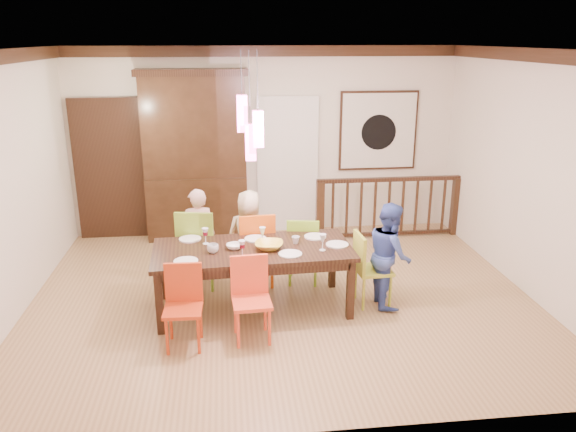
{
  "coord_description": "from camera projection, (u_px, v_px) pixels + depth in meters",
  "views": [
    {
      "loc": [
        -0.64,
        -6.21,
        3.02
      ],
      "look_at": [
        0.08,
        0.08,
        1.0
      ],
      "focal_mm": 35.0,
      "sensor_mm": 36.0,
      "label": 1
    }
  ],
  "objects": [
    {
      "name": "china_hutch",
      "position": [
        195.0,
        156.0,
        8.52
      ],
      "size": [
        1.64,
        0.46,
        2.58
      ],
      "color": "black",
      "rests_on": "floor"
    },
    {
      "name": "white_doorway",
      "position": [
        288.0,
        167.0,
        8.91
      ],
      "size": [
        0.97,
        0.05,
        2.22
      ],
      "primitive_type": "cube",
      "color": "silver",
      "rests_on": "wall_back"
    },
    {
      "name": "wine_glass_d",
      "position": [
        323.0,
        242.0,
        6.23
      ],
      "size": [
        0.08,
        0.08,
        0.19
      ],
      "primitive_type": null,
      "color": "silver",
      "rests_on": "dining_table"
    },
    {
      "name": "cup_right",
      "position": [
        296.0,
        240.0,
        6.45
      ],
      "size": [
        0.12,
        0.12,
        0.09
      ],
      "primitive_type": "imported",
      "rotation": [
        0.0,
        0.0,
        0.35
      ],
      "color": "silver",
      "rests_on": "dining_table"
    },
    {
      "name": "small_bowl",
      "position": [
        235.0,
        246.0,
        6.29
      ],
      "size": [
        0.23,
        0.23,
        0.06
      ],
      "primitive_type": "imported",
      "rotation": [
        0.0,
        0.0,
        -0.32
      ],
      "color": "white",
      "rests_on": "dining_table"
    },
    {
      "name": "cup_left",
      "position": [
        213.0,
        249.0,
        6.17
      ],
      "size": [
        0.15,
        0.15,
        0.1
      ],
      "primitive_type": "imported",
      "rotation": [
        0.0,
        0.0,
        0.17
      ],
      "color": "silver",
      "rests_on": "dining_table"
    },
    {
      "name": "plate_end_right",
      "position": [
        337.0,
        245.0,
        6.41
      ],
      "size": [
        0.26,
        0.26,
        0.01
      ],
      "primitive_type": "cylinder",
      "color": "white",
      "rests_on": "dining_table"
    },
    {
      "name": "plate_far_mid",
      "position": [
        256.0,
        239.0,
        6.6
      ],
      "size": [
        0.26,
        0.26,
        0.01
      ],
      "primitive_type": "cylinder",
      "color": "white",
      "rests_on": "dining_table"
    },
    {
      "name": "person_end_right",
      "position": [
        390.0,
        254.0,
        6.5
      ],
      "size": [
        0.48,
        0.61,
        1.24
      ],
      "primitive_type": "imported",
      "rotation": [
        0.0,
        0.0,
        1.54
      ],
      "color": "#3C53A8",
      "rests_on": "floor"
    },
    {
      "name": "chair_far_left",
      "position": [
        199.0,
        241.0,
        7.0
      ],
      "size": [
        0.54,
        0.54,
        1.03
      ],
      "rotation": [
        0.0,
        0.0,
        2.95
      ],
      "color": "#7FA92D",
      "rests_on": "floor"
    },
    {
      "name": "ceiling",
      "position": [
        281.0,
        49.0,
        5.98
      ],
      "size": [
        6.0,
        6.0,
        0.0
      ],
      "primitive_type": "plane",
      "rotation": [
        3.14,
        0.0,
        0.0
      ],
      "color": "white",
      "rests_on": "wall_back"
    },
    {
      "name": "chair_far_right",
      "position": [
        303.0,
        245.0,
        7.12
      ],
      "size": [
        0.46,
        0.46,
        0.88
      ],
      "rotation": [
        0.0,
        0.0,
        2.97
      ],
      "color": "#7CB126",
      "rests_on": "floor"
    },
    {
      "name": "serving_bowl",
      "position": [
        269.0,
        245.0,
        6.3
      ],
      "size": [
        0.36,
        0.36,
        0.08
      ],
      "primitive_type": "imported",
      "rotation": [
        0.0,
        0.0,
        -0.16
      ],
      "color": "gold",
      "rests_on": "dining_table"
    },
    {
      "name": "plate_far_right",
      "position": [
        315.0,
        237.0,
        6.67
      ],
      "size": [
        0.26,
        0.26,
        0.01
      ],
      "primitive_type": "cylinder",
      "color": "white",
      "rests_on": "dining_table"
    },
    {
      "name": "panel_door",
      "position": [
        110.0,
        172.0,
        8.6
      ],
      "size": [
        1.04,
        0.07,
        2.24
      ],
      "primitive_type": "cube",
      "color": "black",
      "rests_on": "wall_back"
    },
    {
      "name": "wine_glass_c",
      "position": [
        242.0,
        249.0,
        6.04
      ],
      "size": [
        0.08,
        0.08,
        0.19
      ],
      "primitive_type": null,
      "color": "#590C19",
      "rests_on": "dining_table"
    },
    {
      "name": "balustrade",
      "position": [
        389.0,
        206.0,
        8.76
      ],
      "size": [
        2.3,
        0.12,
        0.96
      ],
      "rotation": [
        0.0,
        0.0,
        0.0
      ],
      "color": "black",
      "rests_on": "floor"
    },
    {
      "name": "dining_table",
      "position": [
        253.0,
        254.0,
        6.36
      ],
      "size": [
        2.28,
        1.12,
        0.75
      ],
      "rotation": [
        0.0,
        0.0,
        0.05
      ],
      "color": "black",
      "rests_on": "floor"
    },
    {
      "name": "plate_near_left",
      "position": [
        186.0,
        261.0,
        5.93
      ],
      "size": [
        0.26,
        0.26,
        0.01
      ],
      "primitive_type": "cylinder",
      "color": "white",
      "rests_on": "dining_table"
    },
    {
      "name": "crown_molding",
      "position": [
        281.0,
        57.0,
        6.0
      ],
      "size": [
        6.0,
        5.0,
        0.16
      ],
      "primitive_type": null,
      "color": "black",
      "rests_on": "wall_back"
    },
    {
      "name": "plate_far_left",
      "position": [
        190.0,
        239.0,
        6.59
      ],
      "size": [
        0.26,
        0.26,
        0.01
      ],
      "primitive_type": "cylinder",
      "color": "white",
      "rests_on": "dining_table"
    },
    {
      "name": "napkin",
      "position": [
        253.0,
        259.0,
        6.01
      ],
      "size": [
        0.18,
        0.14,
        0.01
      ],
      "primitive_type": "cube",
      "color": "#D83359",
      "rests_on": "dining_table"
    },
    {
      "name": "chair_near_left",
      "position": [
        183.0,
        303.0,
        5.6
      ],
      "size": [
        0.4,
        0.4,
        0.85
      ],
      "rotation": [
        0.0,
        0.0,
        -0.04
      ],
      "color": "#BB3713",
      "rests_on": "floor"
    },
    {
      "name": "wine_glass_a",
      "position": [
        205.0,
        236.0,
        6.43
      ],
      "size": [
        0.08,
        0.08,
        0.19
      ],
      "primitive_type": null,
      "color": "#590C19",
      "rests_on": "dining_table"
    },
    {
      "name": "plate_near_mid",
      "position": [
        290.0,
        254.0,
        6.13
      ],
      "size": [
        0.26,
        0.26,
        0.01
      ],
      "primitive_type": "cylinder",
      "color": "white",
      "rests_on": "dining_table"
    },
    {
      "name": "wine_glass_b",
      "position": [
        262.0,
        235.0,
        6.45
      ],
      "size": [
        0.08,
        0.08,
        0.19
      ],
      "primitive_type": null,
      "color": "silver",
      "rests_on": "dining_table"
    },
    {
      "name": "pendant_cluster",
      "position": [
        250.0,
        128.0,
        5.92
      ],
      "size": [
        0.27,
        0.21,
        1.14
      ],
      "color": "#FF4CA0",
      "rests_on": "ceiling"
    },
    {
      "name": "floor",
      "position": [
        282.0,
        296.0,
        6.86
      ],
      "size": [
        6.0,
        6.0,
        0.0
      ],
      "primitive_type": "plane",
      "color": "#99744A",
      "rests_on": "ground"
    },
    {
      "name": "wall_back",
      "position": [
        265.0,
        142.0,
        8.79
      ],
      "size": [
        6.0,
        0.0,
        6.0
      ],
      "primitive_type": "plane",
      "rotation": [
        1.57,
        0.0,
        0.0
      ],
      "color": "silver",
      "rests_on": "floor"
    },
    {
      "name": "chair_far_mid",
      "position": [
        255.0,
        243.0,
        7.04
      ],
      "size": [
        0.48,
        0.48,
        0.98
      ],
      "rotation": [
        0.0,
        0.0,
        3.23
      ],
      "color": "#D25310",
      "rests_on": "floor"
    },
    {
      "name": "person_far_left",
      "position": [
        198.0,
        235.0,
        7.13
      ],
      "size": [
        0.48,
        0.35,
        1.23
      ],
      "primitive_type": "imported",
      "rotation": [
        0.0,
        0.0,
        3.28
      ],
      "color": "beige",
      "rests_on": "floor"
    },
    {
      "name": "painting",
      "position": [
        378.0,
        131.0,
        8.9
      ],
      "size": [
        1.25,
        0.06,
        1.25
      ],
      "color": "black",
      "rests_on": "wall_back"
    },
    {
      "name": "chair_near_mid",
      "position": [
        252.0,
        295.0,
        5.74
      ],
      "size": [
        0.42,
        0.42,
        0.87
      ],
      "rotation": [
        0.0,
        0.0,
        0.06
      ],
      "color": "#EB4B29",
      "rests_on": "floor"
    },
    {
      "name": "chair_end_right",
      "position": [
        374.0,
        264.0,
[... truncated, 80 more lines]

